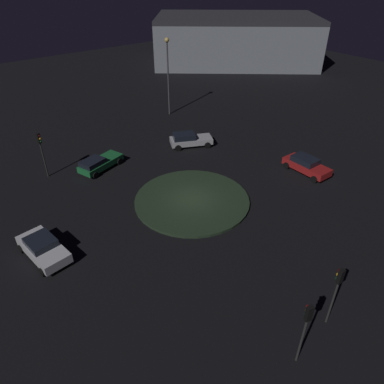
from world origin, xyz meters
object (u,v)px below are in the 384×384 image
car_red (306,165)px  traffic_light_north_near (337,286)px  streetlamp_southwest (168,65)px  car_silver (189,139)px  traffic_light_north (306,323)px  car_green (99,163)px  store_building (236,40)px  traffic_light_southeast (41,147)px  car_white (43,248)px

car_red → traffic_light_north_near: (12.82, 10.95, 2.11)m
streetlamp_southwest → car_silver: bearing=67.1°
car_red → traffic_light_north: (15.97, 11.35, 2.14)m
traffic_light_north → streetlamp_southwest: 34.85m
car_silver → traffic_light_north: traffic_light_north is taller
car_red → traffic_light_north_near: size_ratio=1.10×
car_green → store_building: store_building is taller
car_silver → traffic_light_north: bearing=-89.4°
traffic_light_southeast → traffic_light_north_near: traffic_light_southeast is taller
traffic_light_southeast → traffic_light_north: size_ratio=1.04×
traffic_light_north → traffic_light_north_near: (-3.15, -0.40, -0.04)m
car_silver → traffic_light_north_near: traffic_light_north_near is taller
car_red → store_building: size_ratio=0.14×
store_building → traffic_light_north: bearing=88.9°
car_silver → traffic_light_north: size_ratio=1.15×
car_silver → car_red: 12.32m
car_white → traffic_light_southeast: traffic_light_southeast is taller
car_red → traffic_light_north_near: bearing=-48.2°
car_silver → car_white: size_ratio=1.05×
streetlamp_southwest → traffic_light_southeast: bearing=17.8°
car_white → car_green: 11.85m
car_red → traffic_light_north: size_ratio=1.09×
car_white → streetlamp_southwest: 27.70m
traffic_light_southeast → store_building: bearing=79.9°
car_red → streetlamp_southwest: (1.36, -20.13, 5.36)m
car_green → car_red: bearing=-57.6°
car_silver → car_white: (18.12, 7.16, -0.04)m
traffic_light_southeast → streetlamp_southwest: streetlamp_southwest is taller
car_silver → car_red: bearing=-39.0°
car_green → traffic_light_north: (1.00, 23.86, 2.21)m
traffic_light_southeast → traffic_light_north_near: size_ratio=1.06×
car_silver → traffic_light_north_near: bearing=-82.8°
traffic_light_southeast → car_silver: bearing=42.7°
car_white → store_building: bearing=-64.5°
car_white → car_green: size_ratio=0.95×
car_silver → car_green: 9.92m
traffic_light_north_near → car_red: bearing=-43.5°
traffic_light_southeast → car_white: bearing=-55.7°
car_silver → car_green: car_silver is taller
car_white → traffic_light_north_near: (-10.44, 14.99, 2.15)m
traffic_light_southeast → store_building: 47.47m
car_red → store_building: bearing=146.3°
streetlamp_southwest → store_building: 28.92m
streetlamp_southwest → store_building: size_ratio=0.29×
car_green → streetlamp_southwest: streetlamp_southwest is taller
car_green → traffic_light_north: bearing=-110.1°
traffic_light_southeast → streetlamp_southwest: (-17.92, -5.77, 3.09)m
car_silver → car_green: (9.83, -1.32, -0.06)m
car_red → car_green: bearing=-128.6°
car_green → traffic_light_southeast: (4.31, -1.85, 2.33)m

